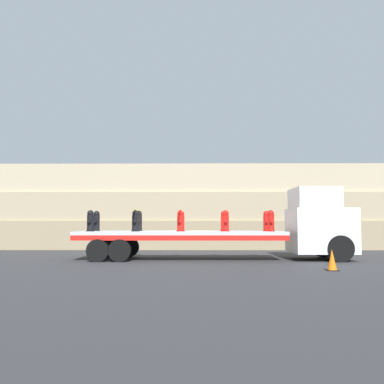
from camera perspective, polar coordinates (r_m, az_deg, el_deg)
The scene contains 17 objects.
ground_plane at distance 17.86m, azimuth -1.50°, elevation -8.97°, with size 120.00×120.00×0.00m, color #2D2D30.
rock_cliff at distance 25.36m, azimuth -0.87°, elevation -2.04°, with size 60.00×3.30×4.86m.
truck_cab at distance 18.52m, azimuth 16.88°, elevation -4.07°, with size 2.44×2.56×2.95m.
flatbed_trailer at distance 17.84m, azimuth -3.49°, elevation -5.96°, with size 8.48×2.55×1.16m.
fire_hydrant_black_near_0 at distance 17.77m, azimuth -13.40°, elevation -3.79°, with size 0.33×0.54×0.86m.
fire_hydrant_black_far_0 at distance 18.82m, azimuth -12.61°, elevation -3.81°, with size 0.33×0.54×0.86m.
fire_hydrant_black_near_1 at distance 17.42m, azimuth -7.57°, elevation -3.86°, with size 0.33×0.54×0.86m.
fire_hydrant_black_far_1 at distance 18.49m, azimuth -7.09°, elevation -3.88°, with size 0.33×0.54×0.86m.
fire_hydrant_red_near_2 at distance 17.26m, azimuth -1.56°, elevation -3.89°, with size 0.33×0.54×0.86m.
fire_hydrant_red_far_2 at distance 18.33m, azimuth -1.43°, elevation -3.90°, with size 0.33×0.54×0.86m.
fire_hydrant_red_near_3 at distance 17.28m, azimuth 4.50°, elevation -3.88°, with size 0.33×0.54×0.86m.
fire_hydrant_red_far_3 at distance 18.36m, azimuth 4.27°, elevation -3.89°, with size 0.33×0.54×0.86m.
fire_hydrant_red_near_4 at distance 17.50m, azimuth 10.47°, elevation -3.83°, with size 0.33×0.54×0.86m.
fire_hydrant_red_far_4 at distance 18.56m, azimuth 9.90°, elevation -3.85°, with size 0.33×0.54×0.86m.
cargo_strap_rear at distance 17.96m, azimuth -7.31°, elevation -2.44°, with size 0.05×2.65×0.01m.
cargo_strap_middle at distance 17.80m, azimuth -1.49°, elevation -2.46°, with size 0.05×2.65×0.01m.
traffic_cone at distance 14.42m, azimuth 18.17°, elevation -8.63°, with size 0.38×0.38×0.67m.
Camera 1 is at (0.65, -17.78, 1.52)m, focal length 40.00 mm.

